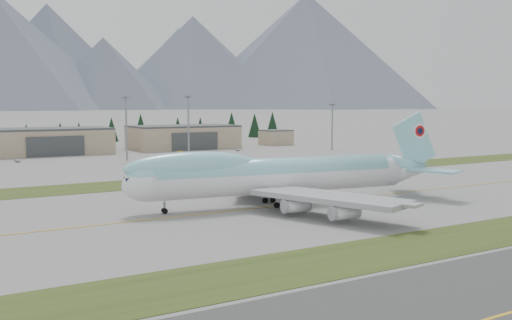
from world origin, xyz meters
TOP-DOWN VIEW (x-y plane):
  - ground at (0.00, 0.00)m, footprint 7000.00×7000.00m
  - grass_strip_near at (0.00, -38.00)m, footprint 400.00×14.00m
  - grass_strip_far at (0.00, 45.00)m, footprint 400.00×18.00m
  - taxiway_line_main at (0.00, 0.00)m, footprint 400.00×0.40m
  - boeing_747_freighter at (2.06, 0.84)m, footprint 72.48×61.78m
  - hangar_center at (-15.00, 149.90)m, footprint 48.00×26.60m
  - hangar_right at (45.00, 149.90)m, footprint 48.00×26.60m
  - control_shed at (95.00, 148.00)m, footprint 14.00×12.00m
  - floodlight_masts at (-20.09, 109.39)m, footprint 200.79×8.39m
  - service_vehicle_a at (-31.43, 121.17)m, footprint 1.73×3.43m
  - service_vehicle_b at (32.74, 124.03)m, footprint 3.62×1.44m
  - service_vehicle_c at (60.08, 124.63)m, footprint 3.11×3.96m
  - conifer_belt at (10.87, 212.25)m, footprint 271.59×15.75m

SIDE VIEW (x-z plane):
  - ground at x=0.00m, z-range 0.00..0.00m
  - grass_strip_near at x=0.00m, z-range -0.04..0.04m
  - grass_strip_far at x=0.00m, z-range -0.04..0.04m
  - taxiway_line_main at x=0.00m, z-range -0.01..0.01m
  - service_vehicle_a at x=-31.43m, z-range -0.56..0.56m
  - service_vehicle_b at x=32.74m, z-range -0.59..0.59m
  - service_vehicle_c at x=60.08m, z-range -0.54..0.54m
  - control_shed at x=95.00m, z-range 0.00..7.60m
  - hangar_center at x=-15.00m, z-range -0.01..10.79m
  - hangar_right at x=45.00m, z-range -0.01..10.79m
  - boeing_747_freighter at x=2.06m, z-range -3.24..15.78m
  - conifer_belt at x=10.87m, z-range -1.09..15.49m
  - floodlight_masts at x=-20.09m, z-range 3.65..28.09m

